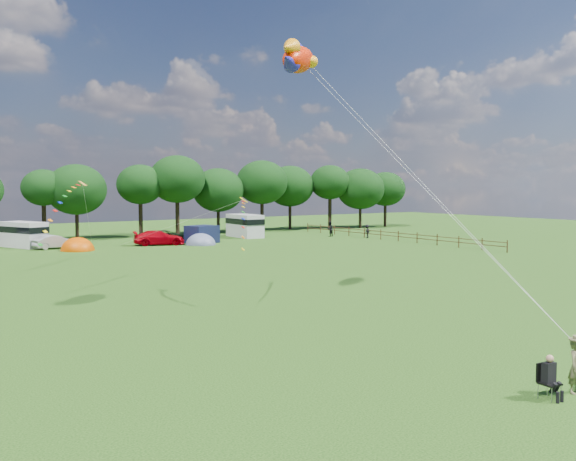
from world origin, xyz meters
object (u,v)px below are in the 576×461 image
car_d (166,236)px  fish_kite (296,58)px  kite_flyer (576,367)px  walker_a (330,229)px  car_b (55,242)px  camp_chair (548,372)px  walker_b (367,231)px  car_c (159,238)px  campervan_d (245,225)px  tent_greyblue (201,245)px  campervan_c (24,234)px  tent_orange (78,250)px

car_d → fish_kite: (-8.13, -37.63, 12.73)m
kite_flyer → walker_a: walker_a is taller
car_b → walker_a: (32.74, -3.27, 0.25)m
camp_chair → walker_b: size_ratio=0.83×
car_c → campervan_d: (13.02, 4.09, 0.73)m
campervan_d → tent_greyblue: size_ratio=1.62×
car_d → campervan_d: bearing=-81.4°
walker_b → campervan_c: bearing=-38.1°
car_c → campervan_c: (-12.65, 5.50, 0.65)m
campervan_c → walker_a: (35.03, -6.58, -0.48)m
campervan_d → camp_chair: size_ratio=4.25×
tent_greyblue → fish_kite: size_ratio=0.88×
campervan_d → car_b: bearing=96.1°
car_b → car_c: bearing=-111.9°
car_b → fish_kite: (3.95, -37.76, 12.74)m
campervan_c → tent_orange: size_ratio=1.62×
campervan_c → camp_chair: size_ratio=4.31×
campervan_c → fish_kite: fish_kite is taller
tent_orange → walker_a: walker_a is taller
tent_greyblue → walker_b: size_ratio=2.18×
camp_chair → walker_a: walker_a is taller
campervan_c → car_b: bearing=-167.1°
car_c → kite_flyer: size_ratio=3.11×
campervan_c → walker_b: 39.02m
campervan_c → kite_flyer: (4.38, -59.24, -0.59)m
tent_greyblue → kite_flyer: size_ratio=2.14×
car_c → tent_orange: 9.00m
kite_flyer → car_c: bearing=73.2°
kite_flyer → camp_chair: kite_flyer is taller
car_d → kite_flyer: kite_flyer is taller
fish_kite → walker_a: (28.79, 34.49, -12.50)m
walker_a → campervan_d: bearing=-42.3°
car_b → car_d: 12.08m
walker_a → car_c: bearing=-16.1°
campervan_c → camp_chair: (3.18, -59.08, -0.61)m
campervan_c → camp_chair: bearing=161.2°
campervan_c → kite_flyer: bearing=162.3°
walker_b → tent_orange: bearing=-29.6°
walker_a → fish_kite: bearing=36.8°
car_d → tent_orange: (-10.65, -2.93, -0.70)m
car_c → tent_greyblue: 4.53m
car_b → tent_greyblue: size_ratio=1.10×
car_d → tent_greyblue: bearing=-153.1°
car_c → kite_flyer: bearing=-172.7°
car_c → walker_b: (24.81, -5.41, 0.04)m
car_b → campervan_c: bearing=24.9°
tent_orange → walker_b: size_ratio=2.21×
campervan_d → walker_a: size_ratio=3.07×
fish_kite → car_b: bearing=58.7°
car_b → tent_greyblue: car_b is taller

